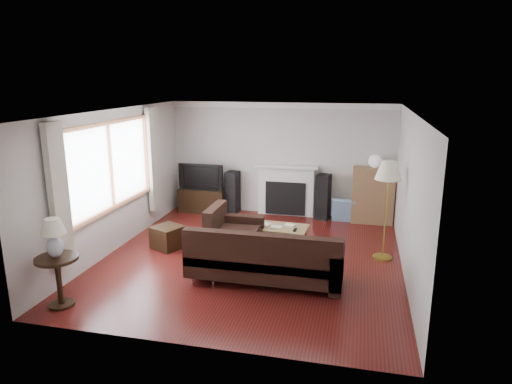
% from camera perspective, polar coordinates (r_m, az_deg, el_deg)
% --- Properties ---
extents(room, '(5.10, 5.60, 2.54)m').
position_cam_1_polar(room, '(7.58, -0.51, 0.55)').
color(room, '#521512').
rests_on(room, ground).
extents(window, '(0.12, 2.74, 1.54)m').
position_cam_1_polar(window, '(8.26, -17.65, 3.14)').
color(window, brown).
rests_on(window, room).
extents(curtain_near, '(0.10, 0.35, 2.10)m').
position_cam_1_polar(curtain_near, '(7.03, -23.43, -0.49)').
color(curtain_near, beige).
rests_on(curtain_near, room).
extents(curtain_far, '(0.10, 0.35, 2.10)m').
position_cam_1_polar(curtain_far, '(9.58, -12.75, 4.00)').
color(curtain_far, beige).
rests_on(curtain_far, room).
extents(fireplace, '(1.40, 0.26, 1.15)m').
position_cam_1_polar(fireplace, '(10.23, 3.78, 0.25)').
color(fireplace, white).
rests_on(fireplace, room).
extents(tv_stand, '(1.08, 0.49, 0.54)m').
position_cam_1_polar(tv_stand, '(10.62, -6.61, -1.00)').
color(tv_stand, black).
rests_on(tv_stand, ground).
extents(television, '(1.04, 0.14, 0.60)m').
position_cam_1_polar(television, '(10.49, -6.69, 2.00)').
color(television, black).
rests_on(television, tv_stand).
extents(speaker_left, '(0.31, 0.35, 0.96)m').
position_cam_1_polar(speaker_left, '(10.42, -2.94, -0.02)').
color(speaker_left, black).
rests_on(speaker_left, ground).
extents(speaker_right, '(0.33, 0.38, 0.99)m').
position_cam_1_polar(speaker_right, '(10.05, 8.39, -0.59)').
color(speaker_right, black).
rests_on(speaker_right, ground).
extents(bookshelf, '(0.87, 0.41, 1.19)m').
position_cam_1_polar(bookshelf, '(9.99, 14.40, -0.40)').
color(bookshelf, brown).
rests_on(bookshelf, ground).
extents(globe_lamp, '(0.27, 0.27, 0.27)m').
position_cam_1_polar(globe_lamp, '(9.83, 14.66, 3.74)').
color(globe_lamp, white).
rests_on(globe_lamp, bookshelf).
extents(sectional_sofa, '(2.53, 1.85, 0.82)m').
position_cam_1_polar(sectional_sofa, '(6.98, 1.18, -7.96)').
color(sectional_sofa, black).
rests_on(sectional_sofa, ground).
extents(coffee_table, '(1.13, 0.67, 0.43)m').
position_cam_1_polar(coffee_table, '(8.31, 2.63, -5.68)').
color(coffee_table, olive).
rests_on(coffee_table, ground).
extents(footstool, '(0.64, 0.64, 0.41)m').
position_cam_1_polar(footstool, '(8.50, -10.96, -5.56)').
color(footstool, black).
rests_on(footstool, ground).
extents(floor_lamp, '(0.55, 0.55, 1.71)m').
position_cam_1_polar(floor_lamp, '(7.97, 15.90, -2.27)').
color(floor_lamp, '#A59239').
rests_on(floor_lamp, ground).
extents(side_table, '(0.57, 0.57, 0.71)m').
position_cam_1_polar(side_table, '(6.82, -23.40, -10.23)').
color(side_table, black).
rests_on(side_table, ground).
extents(table_lamp, '(0.33, 0.33, 0.53)m').
position_cam_1_polar(table_lamp, '(6.60, -23.92, -5.31)').
color(table_lamp, silver).
rests_on(table_lamp, side_table).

